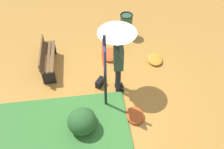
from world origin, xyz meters
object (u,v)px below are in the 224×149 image
(person_with_umbrella, at_px, (118,43))
(trash_bin, at_px, (126,25))
(info_sign_post, at_px, (105,65))
(handbag, at_px, (100,82))
(park_bench, at_px, (47,58))

(person_with_umbrella, bearing_deg, trash_bin, -15.76)
(info_sign_post, bearing_deg, person_with_umbrella, -32.94)
(handbag, relative_size, park_bench, 0.26)
(info_sign_post, xyz_separation_m, trash_bin, (2.89, -1.04, -1.03))
(person_with_umbrella, relative_size, info_sign_post, 0.89)
(person_with_umbrella, relative_size, park_bench, 1.46)
(info_sign_post, relative_size, park_bench, 1.64)
(info_sign_post, height_order, park_bench, info_sign_post)
(trash_bin, bearing_deg, info_sign_post, 160.22)
(info_sign_post, xyz_separation_m, park_bench, (1.64, 1.51, -1.04))
(park_bench, relative_size, trash_bin, 1.68)
(info_sign_post, distance_m, park_bench, 2.46)
(park_bench, bearing_deg, person_with_umbrella, -118.23)
(person_with_umbrella, xyz_separation_m, trash_bin, (2.28, -0.64, -1.13))
(trash_bin, bearing_deg, person_with_umbrella, 164.24)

